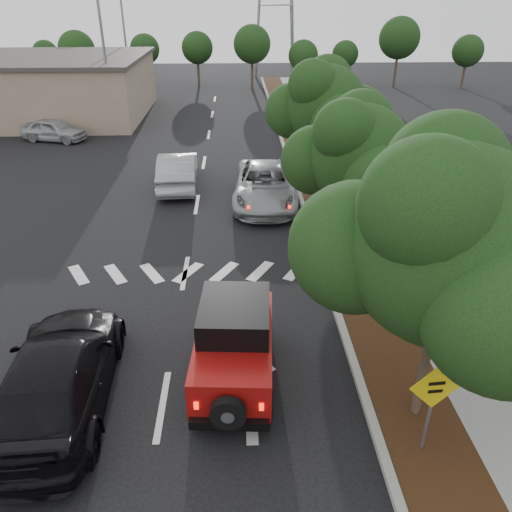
{
  "coord_description": "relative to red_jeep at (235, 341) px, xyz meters",
  "views": [
    {
      "loc": [
        1.78,
        -8.42,
        8.28
      ],
      "look_at": [
        2.24,
        3.0,
        2.18
      ],
      "focal_mm": 35.0,
      "sensor_mm": 36.0,
      "label": 1
    }
  ],
  "objects": [
    {
      "name": "ground",
      "position": [
        -1.66,
        -0.97,
        -1.02
      ],
      "size": [
        120.0,
        120.0,
        0.0
      ],
      "primitive_type": "plane",
      "color": "black",
      "rests_on": "ground"
    },
    {
      "name": "curb",
      "position": [
        2.94,
        11.03,
        -0.94
      ],
      "size": [
        0.2,
        70.0,
        0.15
      ],
      "primitive_type": "cube",
      "color": "#9E9B93",
      "rests_on": "ground"
    },
    {
      "name": "planting_strip",
      "position": [
        3.94,
        11.03,
        -0.96
      ],
      "size": [
        1.8,
        70.0,
        0.12
      ],
      "primitive_type": "cube",
      "color": "black",
      "rests_on": "ground"
    },
    {
      "name": "sidewalk",
      "position": [
        5.84,
        11.03,
        -0.96
      ],
      "size": [
        2.0,
        70.0,
        0.12
      ],
      "primitive_type": "cube",
      "color": "gray",
      "rests_on": "ground"
    },
    {
      "name": "hedge",
      "position": [
        7.24,
        11.03,
        -0.62
      ],
      "size": [
        0.8,
        70.0,
        0.8
      ],
      "primitive_type": "cube",
      "color": "black",
      "rests_on": "ground"
    },
    {
      "name": "transmission_tower",
      "position": [
        4.34,
        47.03,
        -1.02
      ],
      "size": [
        7.0,
        4.0,
        28.0
      ],
      "primitive_type": null,
      "color": "slate",
      "rests_on": "ground"
    },
    {
      "name": "street_tree_near",
      "position": [
        3.94,
        -1.47,
        -1.02
      ],
      "size": [
        3.8,
        3.8,
        5.92
      ],
      "primitive_type": null,
      "color": "black",
      "rests_on": "ground"
    },
    {
      "name": "street_tree_mid",
      "position": [
        3.94,
        5.53,
        -1.02
      ],
      "size": [
        3.2,
        3.2,
        5.32
      ],
      "primitive_type": null,
      "color": "black",
      "rests_on": "ground"
    },
    {
      "name": "street_tree_far",
      "position": [
        3.94,
        12.03,
        -1.02
      ],
      "size": [
        3.4,
        3.4,
        5.62
      ],
      "primitive_type": null,
      "color": "black",
      "rests_on": "ground"
    },
    {
      "name": "light_pole_a",
      "position": [
        -8.16,
        25.03,
        -1.02
      ],
      "size": [
        2.0,
        0.22,
        9.0
      ],
      "primitive_type": null,
      "color": "slate",
      "rests_on": "ground"
    },
    {
      "name": "light_pole_b",
      "position": [
        -9.16,
        37.03,
        -1.02
      ],
      "size": [
        2.0,
        0.22,
        9.0
      ],
      "primitive_type": null,
      "color": "slate",
      "rests_on": "ground"
    },
    {
      "name": "red_jeep",
      "position": [
        0.0,
        0.0,
        0.0
      ],
      "size": [
        1.97,
        4.0,
        2.01
      ],
      "rotation": [
        0.0,
        0.0,
        -0.07
      ],
      "color": "black",
      "rests_on": "ground"
    },
    {
      "name": "silver_suv_ahead",
      "position": [
        1.35,
        11.14,
        -0.21
      ],
      "size": [
        3.02,
        5.96,
        1.62
      ],
      "primitive_type": "imported",
      "rotation": [
        0.0,
        0.0,
        -0.06
      ],
      "color": "#93979A",
      "rests_on": "ground"
    },
    {
      "name": "black_suv_oncoming",
      "position": [
        -3.9,
        -0.78,
        -0.2
      ],
      "size": [
        2.58,
        5.73,
        1.63
      ],
      "primitive_type": "imported",
      "rotation": [
        0.0,
        0.0,
        3.2
      ],
      "color": "black",
      "rests_on": "ground"
    },
    {
      "name": "silver_sedan_oncoming",
      "position": [
        -2.66,
        13.36,
        -0.21
      ],
      "size": [
        1.97,
        4.99,
        1.62
      ],
      "primitive_type": "imported",
      "rotation": [
        0.0,
        0.0,
        3.19
      ],
      "color": "#95979C",
      "rests_on": "ground"
    },
    {
      "name": "parked_suv",
      "position": [
        -11.14,
        21.87,
        -0.34
      ],
      "size": [
        4.26,
        2.64,
        1.35
      ],
      "primitive_type": "imported",
      "rotation": [
        0.0,
        0.0,
        1.29
      ],
      "color": "#A1A4A9",
      "rests_on": "ground"
    },
    {
      "name": "speed_hump_sign",
      "position": [
        3.74,
        -2.5,
        0.49
      ],
      "size": [
        1.02,
        0.12,
        2.18
      ],
      "rotation": [
        0.0,
        0.0,
        0.08
      ],
      "color": "slate",
      "rests_on": "ground"
    },
    {
      "name": "terracotta_planter",
      "position": [
        6.33,
        2.97,
        -0.1
      ],
      "size": [
        0.78,
        0.78,
        1.36
      ],
      "rotation": [
        0.0,
        0.0,
        -0.13
      ],
      "color": "brown",
      "rests_on": "ground"
    }
  ]
}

